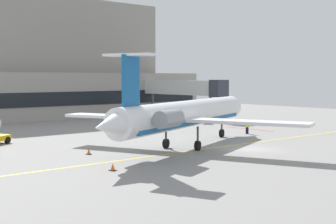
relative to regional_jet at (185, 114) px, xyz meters
name	(u,v)px	position (x,y,z in m)	size (l,w,h in m)	color
ground	(251,150)	(4.44, -4.51, -3.30)	(120.00, 120.00, 0.11)	gray
terminal_building	(59,70)	(10.75, 44.40, 4.76)	(55.32, 16.37, 20.60)	gray
jet_bridge_west	(185,88)	(23.62, 25.45, 1.76)	(2.40, 18.63, 6.39)	silver
regional_jet	(185,114)	(0.00, 0.00, 0.00)	(28.37, 23.48, 8.60)	white
baggage_tug	(196,114)	(22.37, 21.58, -2.24)	(4.31, 2.48, 2.23)	#19389E
pushback_tractor	(198,117)	(19.20, 17.79, -2.40)	(3.27, 3.23, 1.86)	silver
marshaller	(247,126)	(13.92, 4.01, -2.32)	(0.82, 0.34, 1.85)	#191E33
safety_cone_alpha	(89,152)	(-8.90, 2.81, -3.00)	(0.47, 0.47, 0.55)	orange
safety_cone_bravo	(113,167)	(-11.60, -4.87, -3.00)	(0.47, 0.47, 0.55)	orange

